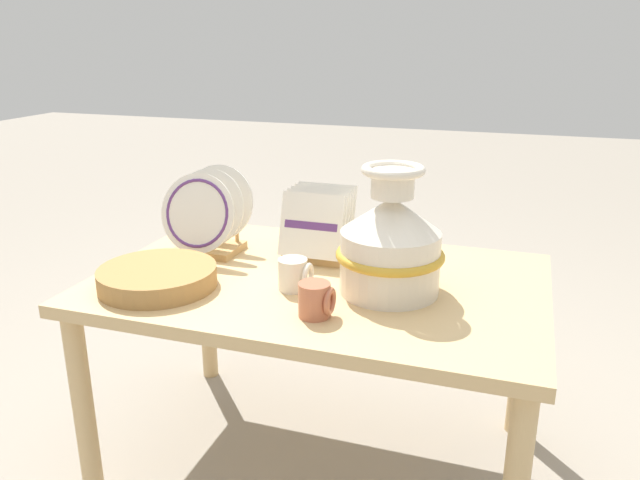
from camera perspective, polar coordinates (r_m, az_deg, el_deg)
The scene contains 9 objects.
ground_plane at distance 2.02m, azimuth 0.00°, elevation -19.42°, with size 14.00×14.00×0.00m, color gray.
display_table at distance 1.75m, azimuth 0.00°, elevation -5.59°, with size 1.21×0.79×0.60m.
ceramic_vase at distance 1.60m, azimuth 6.46°, elevation -0.16°, with size 0.28×0.28×0.34m.
dish_rack_round_plates at distance 1.91m, azimuth -10.32°, elevation 1.80°, with size 0.24×0.21×0.25m.
dish_rack_square_plates at distance 1.86m, azimuth -0.17°, elevation 0.85°, with size 0.19×0.19×0.21m.
wicker_charger_stack at distance 1.71m, azimuth -14.62°, elevation -3.30°, with size 0.31×0.31×0.05m.
mug_terracotta_glaze at distance 1.48m, azimuth -0.36°, elevation -5.51°, with size 0.08×0.08×0.08m.
mug_cream_glaze at distance 1.63m, azimuth -2.35°, elevation -3.16°, with size 0.08×0.08×0.08m.
fruit_bowl at distance 1.84m, azimuth 7.47°, elevation -0.95°, with size 0.17×0.17×0.10m.
Camera 1 is at (0.51, -1.52, 1.24)m, focal length 35.00 mm.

